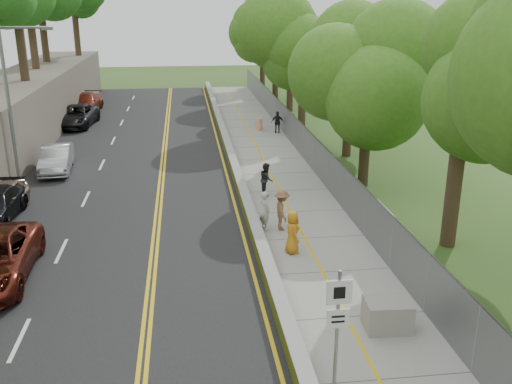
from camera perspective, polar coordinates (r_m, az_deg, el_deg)
ground at (r=17.27m, az=1.76°, el=-13.00°), size 140.00×140.00×0.00m
road at (r=31.01m, az=-12.55°, el=1.25°), size 11.20×66.00×0.04m
sidewalk at (r=31.25m, az=2.11°, el=1.84°), size 4.20×66.00×0.05m
jersey_barrier at (r=30.89m, az=-2.10°, el=2.17°), size 0.42×66.00×0.60m
chainlink_fence at (r=31.38m, az=5.92°, el=3.67°), size 0.04×66.00×2.00m
trees_fenceside at (r=31.03m, az=10.67°, el=14.54°), size 7.00×66.00×14.00m
streetlight at (r=29.96m, az=-23.13°, el=8.70°), size 2.52×0.22×8.00m
signpost at (r=13.93m, az=8.19°, el=-12.18°), size 0.62×0.09×3.10m
construction_barrel at (r=41.75m, az=0.28°, el=6.80°), size 0.53×0.53×0.87m
concrete_block at (r=17.16m, az=13.01°, el=-11.85°), size 1.36×1.06×0.87m
car_4 at (r=27.44m, az=-24.19°, el=-0.70°), size 1.81×4.16×1.40m
car_5 at (r=33.32m, az=-19.34°, el=3.15°), size 1.86×4.44×1.43m
car_6 at (r=45.11m, az=-17.60°, el=7.25°), size 3.09×5.77×1.54m
car_7 at (r=50.87m, az=-16.67°, el=8.53°), size 2.63×5.41×1.52m
car_8 at (r=52.67m, az=-16.34°, el=8.89°), size 2.07×4.58×1.53m
painter_0 at (r=21.28m, az=3.65°, el=-4.02°), size 0.64×0.87×1.64m
painter_1 at (r=23.34m, az=0.88°, el=-1.87°), size 0.59×0.71×1.65m
painter_2 at (r=27.53m, az=1.04°, el=1.30°), size 0.66×0.82×1.60m
painter_3 at (r=23.35m, az=2.61°, el=-1.82°), size 0.67×1.12×1.70m
person_far at (r=40.76m, az=2.18°, el=6.98°), size 0.95×0.48×1.55m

